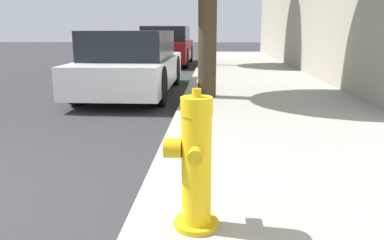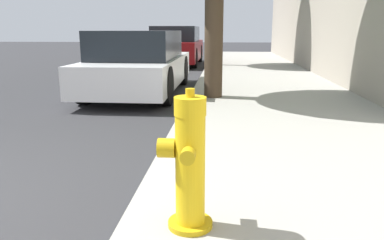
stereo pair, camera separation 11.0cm
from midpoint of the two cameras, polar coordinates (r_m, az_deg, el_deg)
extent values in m
cube|color=#99968E|center=(2.76, 25.44, -15.88)|extent=(3.29, 40.00, 0.11)
cylinder|color=#C39C11|center=(2.52, -0.64, -15.47)|extent=(0.29, 0.29, 0.03)
cylinder|color=yellow|center=(2.37, -0.67, -7.62)|extent=(0.19, 0.19, 0.70)
cylinder|color=yellow|center=(2.25, -0.70, 2.11)|extent=(0.20, 0.20, 0.11)
cylinder|color=#C39C11|center=(2.24, -0.70, 4.17)|extent=(0.06, 0.06, 0.05)
cylinder|color=#C39C11|center=(2.19, -0.92, -5.49)|extent=(0.09, 0.09, 0.09)
cylinder|color=#C39C11|center=(2.45, -0.46, -3.38)|extent=(0.09, 0.09, 0.09)
cylinder|color=#C39C11|center=(2.33, -4.31, -4.30)|extent=(0.11, 0.12, 0.12)
cube|color=silver|center=(8.27, -9.31, 7.38)|extent=(1.69, 4.39, 0.57)
cube|color=black|center=(8.06, -9.74, 11.26)|extent=(1.56, 2.41, 0.57)
cylinder|color=black|center=(9.78, -12.00, 7.46)|extent=(0.20, 0.72, 0.72)
cylinder|color=black|center=(9.50, -2.95, 7.56)|extent=(0.20, 0.72, 0.72)
cylinder|color=black|center=(7.21, -17.58, 5.03)|extent=(0.20, 0.72, 0.72)
cylinder|color=black|center=(6.82, -5.39, 5.15)|extent=(0.20, 0.72, 0.72)
cube|color=maroon|center=(15.04, -3.98, 10.53)|extent=(1.77, 4.46, 0.72)
cube|color=black|center=(14.84, -4.11, 12.97)|extent=(1.63, 2.45, 0.56)
cylinder|color=black|center=(16.53, -6.19, 10.07)|extent=(0.20, 0.72, 0.72)
cylinder|color=black|center=(16.35, -0.51, 10.10)|extent=(0.20, 0.72, 0.72)
cylinder|color=black|center=(13.82, -8.05, 9.33)|extent=(0.20, 0.72, 0.72)
cylinder|color=black|center=(13.60, -1.27, 9.40)|extent=(0.20, 0.72, 0.72)
cylinder|color=#423323|center=(7.06, 1.91, 14.13)|extent=(0.34, 0.34, 2.62)
cylinder|color=#423323|center=(13.75, 2.23, 14.66)|extent=(0.22, 0.22, 3.01)
camera|label=1|loc=(0.06, -90.90, -0.22)|focal=35.00mm
camera|label=2|loc=(0.06, 89.10, 0.22)|focal=35.00mm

